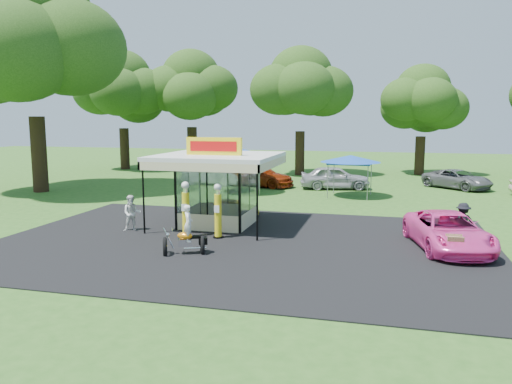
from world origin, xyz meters
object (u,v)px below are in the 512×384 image
(gas_pump_left, at_px, (186,211))
(spectator_east_a, at_px, (463,222))
(a_frame_sign, at_px, (454,249))
(tent_east, at_px, (350,159))
(gas_station_kiosk, at_px, (218,188))
(pink_sedan, at_px, (448,231))
(spectator_west, at_px, (132,213))
(tent_west, at_px, (238,152))
(bg_car_d, at_px, (457,179))
(bg_car_b, at_px, (259,176))
(kiosk_car, at_px, (232,207))
(gas_pump_right, at_px, (218,212))
(bg_car_a, at_px, (212,175))
(bg_car_c, at_px, (335,177))
(motorcycle, at_px, (187,235))

(gas_pump_left, bearing_deg, spectator_east_a, 10.93)
(a_frame_sign, relative_size, tent_east, 0.26)
(gas_station_kiosk, bearing_deg, pink_sedan, -10.75)
(spectator_west, relative_size, tent_west, 0.38)
(bg_car_d, bearing_deg, pink_sedan, -145.89)
(gas_station_kiosk, relative_size, tent_east, 1.40)
(a_frame_sign, bearing_deg, bg_car_b, 121.10)
(gas_station_kiosk, height_order, kiosk_car, gas_station_kiosk)
(gas_pump_right, bearing_deg, gas_station_kiosk, 108.63)
(gas_pump_left, bearing_deg, bg_car_a, 105.92)
(gas_station_kiosk, distance_m, gas_pump_right, 2.69)
(gas_pump_right, relative_size, bg_car_c, 0.48)
(bg_car_d, bearing_deg, motorcycle, -167.29)
(gas_pump_right, distance_m, bg_car_c, 16.54)
(motorcycle, height_order, kiosk_car, motorcycle)
(gas_pump_left, relative_size, bg_car_d, 0.49)
(motorcycle, bearing_deg, tent_west, 75.82)
(motorcycle, relative_size, spectator_east_a, 1.20)
(spectator_west, distance_m, tent_east, 15.44)
(gas_pump_right, height_order, bg_car_d, gas_pump_right)
(motorcycle, bearing_deg, kiosk_car, 70.23)
(spectator_east_a, relative_size, bg_car_b, 0.30)
(bg_car_a, bearing_deg, tent_west, -133.06)
(spectator_east_a, xyz_separation_m, tent_west, (-12.85, 10.94, 1.93))
(pink_sedan, xyz_separation_m, spectator_east_a, (0.72, 1.43, 0.09))
(gas_pump_right, relative_size, bg_car_a, 0.51)
(spectator_east_a, xyz_separation_m, bg_car_a, (-15.95, 14.22, -0.05))
(gas_pump_left, xyz_separation_m, tent_west, (-1.58, 13.12, 1.59))
(gas_pump_left, height_order, bg_car_b, gas_pump_left)
(bg_car_b, distance_m, tent_west, 3.90)
(pink_sedan, bearing_deg, kiosk_car, 145.51)
(spectator_west, relative_size, bg_car_c, 0.33)
(gas_pump_left, distance_m, pink_sedan, 10.58)
(kiosk_car, relative_size, bg_car_d, 0.57)
(bg_car_d, bearing_deg, gas_pump_left, -172.67)
(pink_sedan, distance_m, spectator_east_a, 1.60)
(a_frame_sign, xyz_separation_m, tent_west, (-12.13, 14.29, 2.24))
(bg_car_c, bearing_deg, kiosk_car, 148.07)
(bg_car_c, distance_m, bg_car_d, 8.85)
(gas_pump_right, distance_m, motorcycle, 2.70)
(motorcycle, distance_m, pink_sedan, 10.02)
(a_frame_sign, xyz_separation_m, spectator_east_a, (0.72, 3.35, 0.31))
(motorcycle, distance_m, spectator_east_a, 11.22)
(tent_west, bearing_deg, gas_pump_left, -83.13)
(gas_pump_left, bearing_deg, motorcycle, -66.86)
(gas_station_kiosk, relative_size, bg_car_c, 1.10)
(spectator_west, xyz_separation_m, tent_east, (8.75, 12.62, 1.62))
(spectator_east_a, distance_m, bg_car_c, 15.67)
(bg_car_b, height_order, tent_west, tent_west)
(motorcycle, height_order, a_frame_sign, motorcycle)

